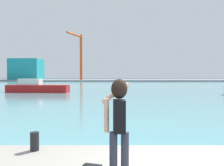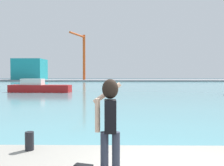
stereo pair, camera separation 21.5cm
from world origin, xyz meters
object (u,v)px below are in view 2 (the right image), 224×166
object	(u,v)px
boat_moored	(39,87)
warehouse_left	(30,69)
port_crane	(82,52)
person_photographer	(110,118)
harbor_bollard	(29,141)

from	to	relation	value
boat_moored	warehouse_left	xyz separation A→B (m)	(-22.89, 62.28, 3.82)
boat_moored	port_crane	bearing A→B (deg)	97.53
boat_moored	warehouse_left	size ratio (longest dim) A/B	0.79
person_photographer	boat_moored	distance (m)	31.62
person_photographer	harbor_bollard	world-z (taller)	person_photographer
boat_moored	port_crane	xyz separation A→B (m)	(-1.76, 58.85, 10.25)
port_crane	warehouse_left	bearing A→B (deg)	170.77
person_photographer	warehouse_left	size ratio (longest dim) A/B	0.16
person_photographer	boat_moored	size ratio (longest dim) A/B	0.20
warehouse_left	port_crane	distance (m)	22.35
harbor_bollard	boat_moored	distance (m)	29.47
warehouse_left	port_crane	size ratio (longest dim) A/B	0.65
boat_moored	harbor_bollard	bearing A→B (deg)	-67.20
person_photographer	warehouse_left	world-z (taller)	warehouse_left
harbor_bollard	warehouse_left	bearing A→B (deg)	109.20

